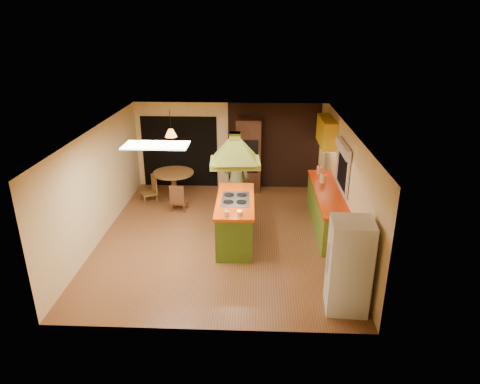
{
  "coord_description": "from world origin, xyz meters",
  "views": [
    {
      "loc": [
        0.78,
        -8.79,
        4.62
      ],
      "look_at": [
        0.41,
        -0.13,
        1.15
      ],
      "focal_mm": 32.0,
      "sensor_mm": 36.0,
      "label": 1
    }
  ],
  "objects_px": {
    "refrigerator": "(349,266)",
    "wall_oven": "(249,155)",
    "man": "(236,181)",
    "canister_large": "(319,170)",
    "kitchen_island": "(235,220)",
    "dining_table": "(174,180)"
  },
  "relations": [
    {
      "from": "wall_oven",
      "to": "man",
      "type": "bearing_deg",
      "value": -98.09
    },
    {
      "from": "kitchen_island",
      "to": "wall_oven",
      "type": "height_order",
      "value": "wall_oven"
    },
    {
      "from": "man",
      "to": "canister_large",
      "type": "bearing_deg",
      "value": -165.77
    },
    {
      "from": "kitchen_island",
      "to": "refrigerator",
      "type": "xyz_separation_m",
      "value": [
        2.02,
        -2.34,
        0.32
      ]
    },
    {
      "from": "kitchen_island",
      "to": "man",
      "type": "xyz_separation_m",
      "value": [
        -0.05,
        1.37,
        0.42
      ]
    },
    {
      "from": "wall_oven",
      "to": "dining_table",
      "type": "height_order",
      "value": "wall_oven"
    },
    {
      "from": "dining_table",
      "to": "canister_large",
      "type": "distance_m",
      "value": 3.92
    },
    {
      "from": "wall_oven",
      "to": "refrigerator",
      "type": "bearing_deg",
      "value": -71.59
    },
    {
      "from": "kitchen_island",
      "to": "refrigerator",
      "type": "distance_m",
      "value": 3.11
    },
    {
      "from": "kitchen_island",
      "to": "dining_table",
      "type": "bearing_deg",
      "value": 126.83
    },
    {
      "from": "man",
      "to": "kitchen_island",
      "type": "bearing_deg",
      "value": 88.39
    },
    {
      "from": "wall_oven",
      "to": "dining_table",
      "type": "distance_m",
      "value": 2.25
    },
    {
      "from": "canister_large",
      "to": "refrigerator",
      "type": "bearing_deg",
      "value": -90.87
    },
    {
      "from": "refrigerator",
      "to": "wall_oven",
      "type": "xyz_separation_m",
      "value": [
        -1.8,
        5.52,
        0.23
      ]
    },
    {
      "from": "dining_table",
      "to": "man",
      "type": "bearing_deg",
      "value": -28.16
    },
    {
      "from": "refrigerator",
      "to": "dining_table",
      "type": "bearing_deg",
      "value": 132.62
    },
    {
      "from": "refrigerator",
      "to": "wall_oven",
      "type": "distance_m",
      "value": 5.81
    },
    {
      "from": "kitchen_island",
      "to": "man",
      "type": "distance_m",
      "value": 1.44
    },
    {
      "from": "man",
      "to": "dining_table",
      "type": "bearing_deg",
      "value": -31.85
    },
    {
      "from": "kitchen_island",
      "to": "dining_table",
      "type": "distance_m",
      "value": 2.93
    },
    {
      "from": "man",
      "to": "canister_large",
      "type": "height_order",
      "value": "man"
    },
    {
      "from": "dining_table",
      "to": "canister_large",
      "type": "relative_size",
      "value": 5.66
    }
  ]
}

